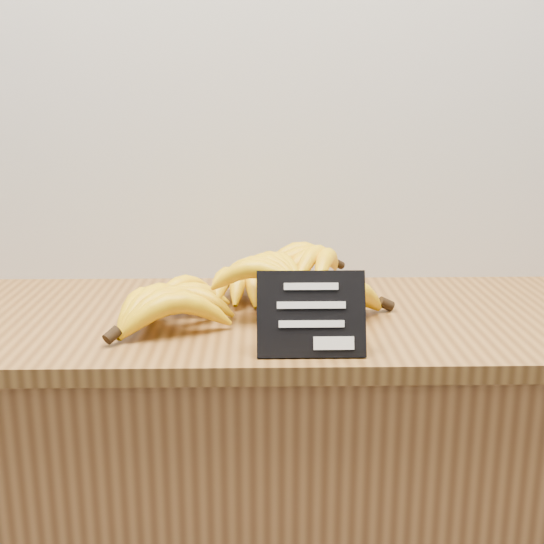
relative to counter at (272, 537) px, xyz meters
The scene contains 4 objects.
counter is the anchor object (origin of this frame).
counter_top 0.47m from the counter, ahead, with size 1.58×0.54×0.03m, color brown.
chalkboard_sign 0.59m from the counter, 74.85° to the right, with size 0.17×0.01×0.13m, color black.
banana_pile 0.53m from the counter, 159.29° to the right, with size 0.54×0.36×0.12m.
Camera 1 is at (-0.10, 1.54, 1.32)m, focal length 45.00 mm.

